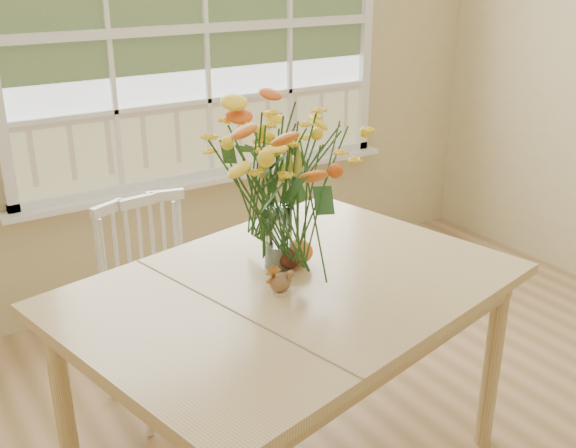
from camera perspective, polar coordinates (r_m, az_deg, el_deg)
wall_back at (r=3.93m, az=-7.09°, el=13.28°), size 4.00×0.02×2.70m
window at (r=3.87m, az=-6.96°, el=15.87°), size 2.42×0.12×1.74m
dining_table at (r=2.45m, az=0.26°, el=-6.94°), size 1.75×1.42×0.83m
windsor_chair at (r=3.07m, az=-11.27°, el=-5.77°), size 0.46×0.45×0.93m
flower_vase at (r=2.41m, az=-0.88°, el=3.94°), size 0.49×0.49×0.58m
pumpkin at (r=2.53m, az=0.82°, el=-2.47°), size 0.12×0.12×0.09m
turkey_figurine at (r=2.32m, az=-0.63°, el=-5.01°), size 0.08×0.06×0.10m
dark_gourd at (r=2.50m, az=0.10°, el=-3.03°), size 0.13×0.12×0.08m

